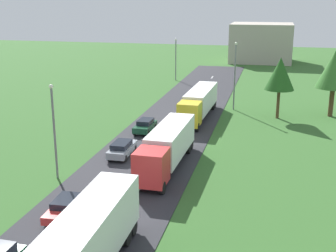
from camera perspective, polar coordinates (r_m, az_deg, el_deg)
The scene contains 14 objects.
road at distance 34.02m, azimuth -7.51°, elevation -9.62°, with size 10.00×140.00×0.06m, color #2B2B30.
lane_marking_centre at distance 31.16m, azimuth -9.79°, elevation -12.19°, with size 0.16×120.82×0.01m.
truck_lead at distance 24.41m, azimuth -10.99°, elevation -15.01°, with size 2.63×13.39×3.78m.
truck_second at distance 39.69m, azimuth -0.10°, elevation -2.51°, with size 2.72×12.31×3.47m.
truck_third at distance 56.51m, azimuth 3.95°, elevation 3.06°, with size 2.85×13.59×3.41m.
car_third at distance 32.15m, azimuth -12.78°, elevation -10.02°, with size 2.03×4.08×1.34m.
car_fourth at distance 43.03m, azimuth -5.84°, elevation -2.84°, with size 1.80×4.49×1.45m.
car_fifth at distance 50.44m, azimuth -2.92°, elevation 0.05°, with size 1.82×4.04×1.44m.
lamppost_second at distance 37.87m, azimuth -14.24°, elevation -0.11°, with size 0.36×0.36×8.00m.
lamppost_third at distance 60.66m, azimuth 8.46°, elevation 6.67°, with size 0.36×0.36×9.04m.
lamppost_fourth at distance 82.38m, azimuth 0.99°, elevation 8.71°, with size 0.36×0.36×7.49m.
tree_pine at distance 60.08m, azimuth 20.36°, elevation 6.79°, with size 4.44×4.44×8.57m.
tree_ash at distance 57.22m, azimuth 14.01°, elevation 6.41°, with size 3.62×3.62×7.63m.
distant_building at distance 109.14m, azimuth 11.72°, elevation 10.29°, with size 14.03×12.01×8.84m, color #B2A899.
Camera 1 is at (11.26, -4.08, 14.66)m, focal length 48.13 mm.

